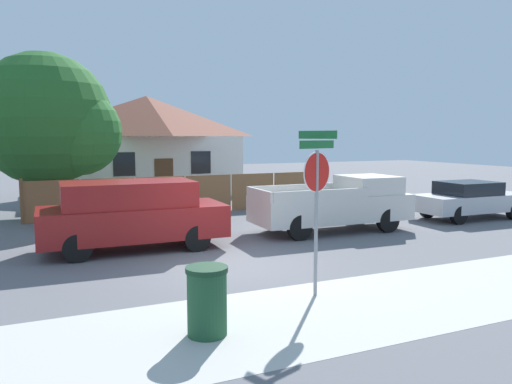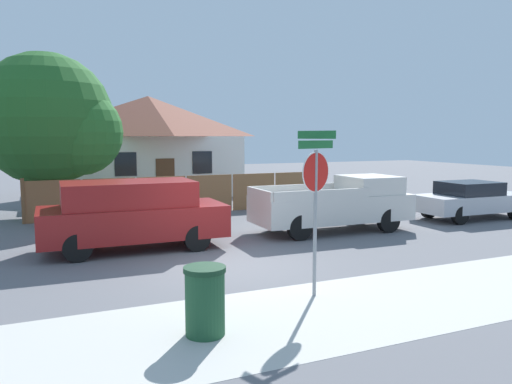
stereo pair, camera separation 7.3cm
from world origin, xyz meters
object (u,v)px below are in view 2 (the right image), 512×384
at_px(house, 149,143).
at_px(trash_bin, 205,301).
at_px(red_suv, 132,213).
at_px(oak_tree, 53,122).
at_px(orange_pickup, 337,204).
at_px(parked_sedan, 471,200).
at_px(stop_sign, 316,184).

xyz_separation_m(house, trash_bin, (-3.42, -19.94, -2.15)).
bearing_deg(house, red_suv, -103.94).
relative_size(oak_tree, red_suv, 1.26).
distance_m(red_suv, orange_pickup, 6.51).
distance_m(oak_tree, parked_sedan, 15.84).
bearing_deg(red_suv, orange_pickup, 1.37).
xyz_separation_m(orange_pickup, trash_bin, (-6.57, -6.38, -0.33)).
distance_m(house, trash_bin, 20.34).
height_order(house, trash_bin, house).
bearing_deg(red_suv, stop_sign, -64.25).
bearing_deg(stop_sign, house, 67.05).
bearing_deg(red_suv, parked_sedan, 1.42).
distance_m(house, oak_tree, 8.50).
bearing_deg(red_suv, trash_bin, -89.15).
relative_size(orange_pickup, stop_sign, 1.64).
distance_m(oak_tree, stop_sign, 12.91).
xyz_separation_m(stop_sign, trash_bin, (-2.52, -0.97, -1.61)).
height_order(house, orange_pickup, house).
bearing_deg(house, trash_bin, -99.75).
xyz_separation_m(red_suv, trash_bin, (-0.06, -6.39, -0.45)).
bearing_deg(orange_pickup, house, 104.49).
relative_size(oak_tree, trash_bin, 5.71).
bearing_deg(orange_pickup, red_suv, -178.63).
relative_size(house, red_suv, 1.81).
relative_size(parked_sedan, trash_bin, 4.05).
bearing_deg(oak_tree, red_suv, -76.25).
distance_m(house, stop_sign, 19.00).
height_order(orange_pickup, stop_sign, stop_sign).
bearing_deg(parked_sedan, stop_sign, -149.98).
relative_size(red_suv, parked_sedan, 1.12).
bearing_deg(stop_sign, orange_pickup, 32.97).
xyz_separation_m(oak_tree, parked_sedan, (14.05, -6.74, -2.86)).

